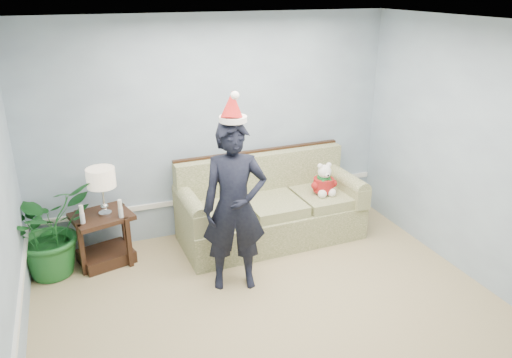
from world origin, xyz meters
The scene contains 10 objects.
room_shell centered at (0.00, 0.00, 1.35)m, with size 4.54×5.04×2.74m.
wainscot_trim centered at (-1.18, 1.18, 0.45)m, with size 4.49×4.99×0.06m.
sofa centered at (0.55, 2.04, 0.37)m, with size 2.24×1.01×1.04m.
side_table centered at (-1.44, 2.13, 0.23)m, with size 0.73×0.66×0.60m.
table_lamp centered at (-1.40, 2.11, 1.02)m, with size 0.31×0.31×0.55m.
candle_pair centered at (-1.44, 1.98, 0.70)m, with size 0.45×0.05×0.21m.
houseplant centered at (-2.00, 2.10, 0.52)m, with size 0.94×0.81×1.04m, color #1C5F25.
man centered at (-0.19, 1.17, 0.90)m, with size 0.65×0.43×1.79m, color black.
santa_hat centered at (-0.19, 1.19, 1.92)m, with size 0.35×0.38×0.31m.
teddy_bear centered at (1.21, 1.87, 0.69)m, with size 0.26×0.29×0.41m.
Camera 1 is at (-1.62, -3.17, 3.01)m, focal length 35.00 mm.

